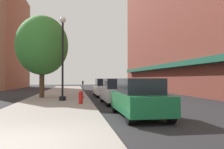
# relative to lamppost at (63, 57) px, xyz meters

# --- Properties ---
(ground_plane) EXTENTS (90.00, 90.00, 0.00)m
(ground_plane) POSITION_rel_lamppost_xyz_m (3.58, 6.85, -3.20)
(ground_plane) COLOR #232326
(sidewalk_slab) EXTENTS (4.80, 50.00, 0.12)m
(sidewalk_slab) POSITION_rel_lamppost_xyz_m (-0.42, 7.85, -3.14)
(sidewalk_slab) COLOR gray
(sidewalk_slab) RESTS_ON ground
(building_far_background) EXTENTS (6.80, 18.00, 16.82)m
(building_far_background) POSITION_rel_lamppost_xyz_m (-11.44, 25.85, 5.19)
(building_far_background) COLOR #9E6047
(building_far_background) RESTS_ON ground
(lamppost) EXTENTS (0.48, 0.48, 5.90)m
(lamppost) POSITION_rel_lamppost_xyz_m (0.00, 0.00, 0.00)
(lamppost) COLOR black
(lamppost) RESTS_ON sidewalk_slab
(fire_hydrant) EXTENTS (0.33, 0.26, 0.79)m
(fire_hydrant) POSITION_rel_lamppost_xyz_m (1.21, -2.49, -2.68)
(fire_hydrant) COLOR red
(fire_hydrant) RESTS_ON sidewalk_slab
(parking_meter_near) EXTENTS (0.14, 0.09, 1.31)m
(parking_meter_near) POSITION_rel_lamppost_xyz_m (1.63, 5.94, -2.25)
(parking_meter_near) COLOR slate
(parking_meter_near) RESTS_ON sidewalk_slab
(parking_meter_far) EXTENTS (0.14, 0.09, 1.31)m
(parking_meter_far) POSITION_rel_lamppost_xyz_m (1.63, 6.90, -2.25)
(parking_meter_far) COLOR slate
(parking_meter_far) RESTS_ON sidewalk_slab
(tree_near) EXTENTS (4.20, 4.20, 6.67)m
(tree_near) POSITION_rel_lamppost_xyz_m (-1.79, 2.94, 1.16)
(tree_near) COLOR #4C3823
(tree_near) RESTS_ON sidewalk_slab
(car_green) EXTENTS (1.80, 4.30, 1.66)m
(car_green) POSITION_rel_lamppost_xyz_m (3.58, -7.19, -2.39)
(car_green) COLOR black
(car_green) RESTS_ON ground
(car_silver) EXTENTS (1.80, 4.30, 1.66)m
(car_silver) POSITION_rel_lamppost_xyz_m (3.58, -1.59, -2.39)
(car_silver) COLOR black
(car_silver) RESTS_ON ground
(car_white) EXTENTS (1.80, 4.30, 1.66)m
(car_white) POSITION_rel_lamppost_xyz_m (3.58, 4.86, -2.39)
(car_white) COLOR black
(car_white) RESTS_ON ground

